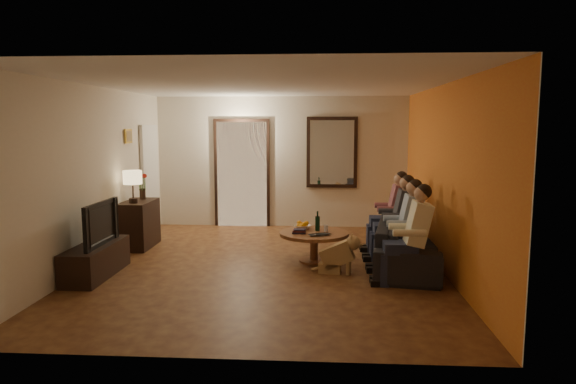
# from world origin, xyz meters

# --- Properties ---
(floor) EXTENTS (5.00, 6.00, 0.01)m
(floor) POSITION_xyz_m (0.00, 0.00, 0.00)
(floor) COLOR #471F13
(floor) RESTS_ON ground
(ceiling) EXTENTS (5.00, 6.00, 0.01)m
(ceiling) POSITION_xyz_m (0.00, 0.00, 2.60)
(ceiling) COLOR white
(ceiling) RESTS_ON back_wall
(back_wall) EXTENTS (5.00, 0.02, 2.60)m
(back_wall) POSITION_xyz_m (0.00, 3.00, 1.30)
(back_wall) COLOR beige
(back_wall) RESTS_ON floor
(front_wall) EXTENTS (5.00, 0.02, 2.60)m
(front_wall) POSITION_xyz_m (0.00, -3.00, 1.30)
(front_wall) COLOR beige
(front_wall) RESTS_ON floor
(left_wall) EXTENTS (0.02, 6.00, 2.60)m
(left_wall) POSITION_xyz_m (-2.50, 0.00, 1.30)
(left_wall) COLOR beige
(left_wall) RESTS_ON floor
(right_wall) EXTENTS (0.02, 6.00, 2.60)m
(right_wall) POSITION_xyz_m (2.50, 0.00, 1.30)
(right_wall) COLOR beige
(right_wall) RESTS_ON floor
(orange_accent) EXTENTS (0.01, 6.00, 2.60)m
(orange_accent) POSITION_xyz_m (2.49, 0.00, 1.30)
(orange_accent) COLOR orange
(orange_accent) RESTS_ON right_wall
(kitchen_doorway) EXTENTS (1.00, 0.06, 2.10)m
(kitchen_doorway) POSITION_xyz_m (-0.80, 2.98, 1.05)
(kitchen_doorway) COLOR #FFE0A5
(kitchen_doorway) RESTS_ON floor
(door_trim) EXTENTS (1.12, 0.04, 2.22)m
(door_trim) POSITION_xyz_m (-0.80, 2.97, 1.05)
(door_trim) COLOR black
(door_trim) RESTS_ON floor
(fridge_glimpse) EXTENTS (0.45, 0.03, 1.70)m
(fridge_glimpse) POSITION_xyz_m (-0.55, 2.98, 0.90)
(fridge_glimpse) COLOR silver
(fridge_glimpse) RESTS_ON floor
(mirror_frame) EXTENTS (1.00, 0.05, 1.40)m
(mirror_frame) POSITION_xyz_m (1.00, 2.96, 1.50)
(mirror_frame) COLOR black
(mirror_frame) RESTS_ON back_wall
(mirror_glass) EXTENTS (0.86, 0.02, 1.26)m
(mirror_glass) POSITION_xyz_m (1.00, 2.93, 1.50)
(mirror_glass) COLOR white
(mirror_glass) RESTS_ON back_wall
(white_door) EXTENTS (0.06, 0.85, 2.04)m
(white_door) POSITION_xyz_m (-2.46, 2.30, 1.02)
(white_door) COLOR white
(white_door) RESTS_ON floor
(framed_art) EXTENTS (0.03, 0.28, 0.24)m
(framed_art) POSITION_xyz_m (-2.47, 1.30, 1.85)
(framed_art) COLOR #B28C33
(framed_art) RESTS_ON left_wall
(art_canvas) EXTENTS (0.01, 0.22, 0.18)m
(art_canvas) POSITION_xyz_m (-2.46, 1.30, 1.85)
(art_canvas) COLOR brown
(art_canvas) RESTS_ON left_wall
(dresser) EXTENTS (0.45, 0.88, 0.78)m
(dresser) POSITION_xyz_m (-2.25, 1.05, 0.39)
(dresser) COLOR black
(dresser) RESTS_ON floor
(table_lamp) EXTENTS (0.30, 0.30, 0.54)m
(table_lamp) POSITION_xyz_m (-2.25, 0.83, 1.05)
(table_lamp) COLOR beige
(table_lamp) RESTS_ON dresser
(flower_vase) EXTENTS (0.14, 0.14, 0.44)m
(flower_vase) POSITION_xyz_m (-2.25, 1.27, 1.00)
(flower_vase) COLOR #B21E13
(flower_vase) RESTS_ON dresser
(tv_stand) EXTENTS (0.45, 1.30, 0.43)m
(tv_stand) POSITION_xyz_m (-2.25, -0.63, 0.22)
(tv_stand) COLOR black
(tv_stand) RESTS_ON floor
(tv) EXTENTS (1.02, 0.13, 0.58)m
(tv) POSITION_xyz_m (-2.25, -0.63, 0.73)
(tv) COLOR black
(tv) RESTS_ON tv_stand
(sofa) EXTENTS (2.32, 1.23, 0.64)m
(sofa) POSITION_xyz_m (2.06, 0.14, 0.32)
(sofa) COLOR black
(sofa) RESTS_ON floor
(person_a) EXTENTS (0.60, 0.40, 1.20)m
(person_a) POSITION_xyz_m (1.96, -0.76, 0.60)
(person_a) COLOR tan
(person_a) RESTS_ON sofa
(person_b) EXTENTS (0.60, 0.40, 1.20)m
(person_b) POSITION_xyz_m (1.96, -0.16, 0.60)
(person_b) COLOR tan
(person_b) RESTS_ON sofa
(person_c) EXTENTS (0.60, 0.40, 1.20)m
(person_c) POSITION_xyz_m (1.96, 0.44, 0.60)
(person_c) COLOR tan
(person_c) RESTS_ON sofa
(person_d) EXTENTS (0.60, 0.40, 1.20)m
(person_d) POSITION_xyz_m (1.96, 1.04, 0.60)
(person_d) COLOR tan
(person_d) RESTS_ON sofa
(dog) EXTENTS (0.59, 0.33, 0.56)m
(dog) POSITION_xyz_m (1.02, -0.30, 0.28)
(dog) COLOR #926543
(dog) RESTS_ON floor
(coffee_table) EXTENTS (1.05, 1.05, 0.45)m
(coffee_table) POSITION_xyz_m (0.69, 0.30, 0.23)
(coffee_table) COLOR brown
(coffee_table) RESTS_ON floor
(bowl) EXTENTS (0.26, 0.26, 0.06)m
(bowl) POSITION_xyz_m (0.51, 0.52, 0.48)
(bowl) COLOR white
(bowl) RESTS_ON coffee_table
(oranges) EXTENTS (0.20, 0.20, 0.08)m
(oranges) POSITION_xyz_m (0.51, 0.52, 0.55)
(oranges) COLOR orange
(oranges) RESTS_ON bowl
(wine_bottle) EXTENTS (0.07, 0.07, 0.31)m
(wine_bottle) POSITION_xyz_m (0.74, 0.40, 0.60)
(wine_bottle) COLOR black
(wine_bottle) RESTS_ON coffee_table
(wine_glass) EXTENTS (0.06, 0.06, 0.10)m
(wine_glass) POSITION_xyz_m (0.87, 0.35, 0.50)
(wine_glass) COLOR silver
(wine_glass) RESTS_ON coffee_table
(book_stack) EXTENTS (0.20, 0.15, 0.07)m
(book_stack) POSITION_xyz_m (0.47, 0.20, 0.48)
(book_stack) COLOR black
(book_stack) RESTS_ON coffee_table
(laptop) EXTENTS (0.39, 0.33, 0.03)m
(laptop) POSITION_xyz_m (0.79, 0.02, 0.46)
(laptop) COLOR black
(laptop) RESTS_ON coffee_table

